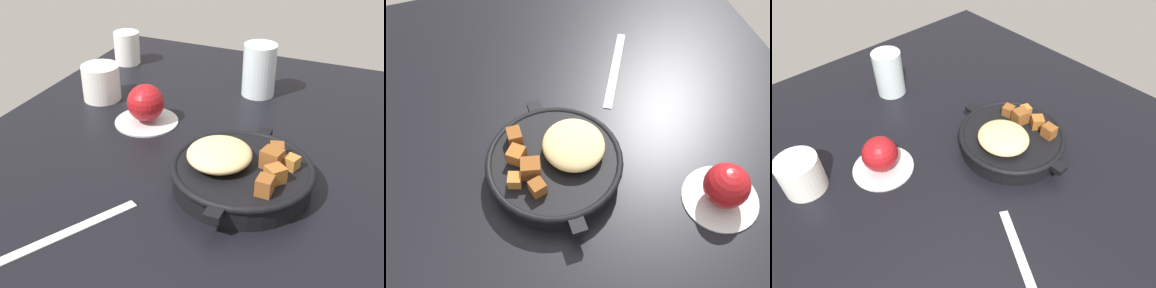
# 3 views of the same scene
# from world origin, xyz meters

# --- Properties ---
(ground_plane) EXTENTS (1.15, 0.93, 0.02)m
(ground_plane) POSITION_xyz_m (0.00, 0.00, -0.01)
(ground_plane) COLOR black
(cast_iron_skillet) EXTENTS (0.27, 0.23, 0.07)m
(cast_iron_skillet) POSITION_xyz_m (-0.02, -0.05, 0.03)
(cast_iron_skillet) COLOR black
(cast_iron_skillet) RESTS_ON ground_plane
(saucer_plate) EXTENTS (0.12, 0.12, 0.01)m
(saucer_plate) POSITION_xyz_m (0.12, 0.18, 0.00)
(saucer_plate) COLOR #B7BABF
(saucer_plate) RESTS_ON ground_plane
(red_apple) EXTENTS (0.07, 0.07, 0.07)m
(red_apple) POSITION_xyz_m (0.12, 0.18, 0.04)
(red_apple) COLOR maroon
(red_apple) RESTS_ON saucer_plate
(butter_knife) EXTENTS (0.20, 0.12, 0.00)m
(butter_knife) POSITION_xyz_m (-0.21, 0.13, 0.00)
(butter_knife) COLOR silver
(butter_knife) RESTS_ON ground_plane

